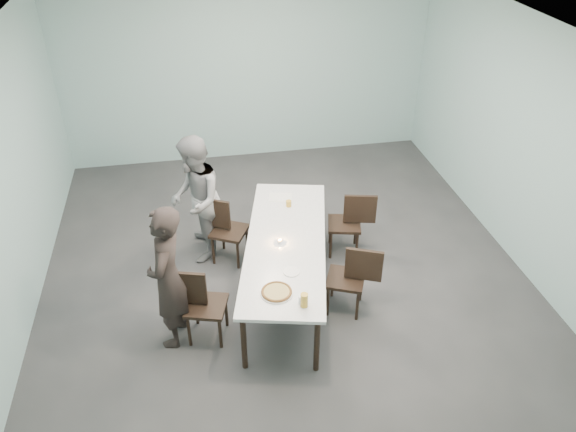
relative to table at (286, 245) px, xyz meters
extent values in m
plane|color=#333335|center=(0.05, 0.23, -0.69)|extent=(7.00, 7.00, 0.00)
cube|color=#97BEBE|center=(0.05, 3.73, 0.81)|extent=(6.00, 0.02, 3.00)
cube|color=#97BEBE|center=(-2.95, 0.23, 0.81)|extent=(0.02, 7.00, 3.00)
cube|color=#97BEBE|center=(3.05, 0.23, 0.81)|extent=(0.02, 7.00, 3.00)
cube|color=white|center=(0.05, 0.23, 2.31)|extent=(6.00, 7.00, 0.02)
cube|color=white|center=(0.00, 0.00, 0.04)|extent=(1.47, 2.74, 0.04)
cylinder|color=black|center=(-0.64, -1.10, -0.34)|extent=(0.06, 0.06, 0.71)
cylinder|color=black|center=(-0.08, 1.27, -0.34)|extent=(0.06, 0.06, 0.71)
cylinder|color=black|center=(0.08, -1.27, -0.34)|extent=(0.06, 0.06, 0.71)
cylinder|color=black|center=(0.64, 1.10, -0.34)|extent=(0.06, 0.06, 0.71)
cube|color=black|center=(-0.98, -0.57, -0.26)|extent=(0.52, 0.52, 0.04)
cube|color=black|center=(-1.16, -0.52, -0.02)|extent=(0.41, 0.16, 0.40)
cylinder|color=black|center=(-1.19, -0.69, -0.49)|extent=(0.04, 0.04, 0.41)
cylinder|color=black|center=(-1.09, -0.36, -0.49)|extent=(0.04, 0.04, 0.41)
cylinder|color=black|center=(-0.86, -0.78, -0.49)|extent=(0.04, 0.04, 0.41)
cylinder|color=black|center=(-0.77, -0.46, -0.49)|extent=(0.04, 0.04, 0.41)
cube|color=black|center=(-0.60, 0.78, -0.26)|extent=(0.57, 0.57, 0.04)
cube|color=black|center=(-0.76, 0.87, -0.02)|extent=(0.39, 0.23, 0.40)
cylinder|color=black|center=(-0.82, 0.71, -0.49)|extent=(0.04, 0.04, 0.41)
cylinder|color=black|center=(-0.67, 1.01, -0.49)|extent=(0.04, 0.04, 0.41)
cylinder|color=black|center=(-0.52, 0.55, -0.49)|extent=(0.04, 0.04, 0.41)
cylinder|color=black|center=(-0.37, 0.86, -0.49)|extent=(0.04, 0.04, 0.41)
cube|color=black|center=(0.62, -0.41, -0.26)|extent=(0.55, 0.55, 0.04)
cube|color=black|center=(0.79, -0.49, -0.02)|extent=(0.40, 0.20, 0.40)
cylinder|color=black|center=(0.84, -0.33, -0.49)|extent=(0.04, 0.04, 0.41)
cylinder|color=black|center=(0.71, -0.64, -0.49)|extent=(0.04, 0.04, 0.41)
cylinder|color=black|center=(0.53, -0.19, -0.49)|extent=(0.04, 0.04, 0.41)
cylinder|color=black|center=(0.39, -0.50, -0.49)|extent=(0.04, 0.04, 0.41)
cube|color=black|center=(0.90, 0.67, -0.26)|extent=(0.51, 0.51, 0.04)
cube|color=black|center=(1.08, 0.62, -0.02)|extent=(0.42, 0.14, 0.40)
cylinder|color=black|center=(1.10, 0.79, -0.49)|extent=(0.04, 0.04, 0.41)
cylinder|color=black|center=(1.02, 0.46, -0.49)|extent=(0.04, 0.04, 0.41)
cylinder|color=black|center=(0.77, 0.87, -0.49)|extent=(0.04, 0.04, 0.41)
cylinder|color=black|center=(0.69, 0.54, -0.49)|extent=(0.04, 0.04, 0.41)
imported|color=black|center=(-1.34, -0.53, 0.14)|extent=(0.53, 0.69, 1.67)
imported|color=gray|center=(-0.98, 0.96, 0.15)|extent=(0.68, 0.85, 1.68)
cylinder|color=white|center=(-0.26, -0.87, 0.06)|extent=(0.34, 0.34, 0.01)
cylinder|color=#D8CA7B|center=(-0.26, -0.87, 0.08)|extent=(0.30, 0.30, 0.01)
torus|color=brown|center=(-0.26, -0.87, 0.08)|extent=(0.32, 0.32, 0.03)
cylinder|color=white|center=(-0.04, -0.56, 0.06)|extent=(0.18, 0.18, 0.01)
cylinder|color=gold|center=(-0.02, -1.11, 0.13)|extent=(0.08, 0.08, 0.15)
cylinder|color=silver|center=(-0.03, -1.06, 0.10)|extent=(0.08, 0.08, 0.09)
cylinder|color=silver|center=(-0.08, -0.02, 0.07)|extent=(0.06, 0.06, 0.03)
cylinder|color=orange|center=(-0.08, -0.02, 0.10)|extent=(0.04, 0.04, 0.01)
cylinder|color=gold|center=(0.17, 0.74, 0.10)|extent=(0.07, 0.07, 0.08)
cube|color=silver|center=(0.10, 0.96, 0.06)|extent=(0.34, 0.28, 0.01)
camera|label=1|loc=(-0.94, -5.15, 3.86)|focal=35.00mm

